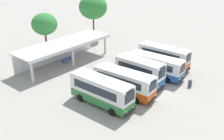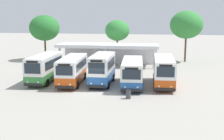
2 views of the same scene
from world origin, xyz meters
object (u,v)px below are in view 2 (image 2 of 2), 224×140
city_bus_nearest_orange (45,67)px  litter_bin_apron (128,94)px  waiting_chair_second_from_end (109,62)px  waiting_chair_middle_seat (113,62)px  city_bus_fourth_amber (132,72)px  city_bus_fifth_blue (164,70)px  city_bus_second_in_row (72,69)px  city_bus_middle_cream (102,68)px  waiting_chair_end_by_column (104,62)px

city_bus_nearest_orange → litter_bin_apron: bearing=-28.6°
city_bus_nearest_orange → litter_bin_apron: city_bus_nearest_orange is taller
city_bus_nearest_orange → litter_bin_apron: 12.28m
waiting_chair_second_from_end → waiting_chair_middle_seat: 0.71m
city_bus_fourth_amber → litter_bin_apron: (0.13, -5.27, -1.21)m
city_bus_nearest_orange → waiting_chair_second_from_end: size_ratio=9.31×
city_bus_fifth_blue → litter_bin_apron: (-3.40, -6.03, -1.33)m
city_bus_second_in_row → city_bus_fourth_amber: (7.06, -0.10, -0.07)m
city_bus_middle_cream → litter_bin_apron: 6.77m
litter_bin_apron → city_bus_second_in_row: bearing=143.2°
city_bus_fourth_amber → city_bus_second_in_row: bearing=179.2°
litter_bin_apron → waiting_chair_second_from_end: bearing=105.4°
city_bus_fourth_amber → city_bus_nearest_orange: bearing=176.9°
waiting_chair_end_by_column → waiting_chair_middle_seat: (1.41, 0.05, 0.00)m
city_bus_second_in_row → city_bus_nearest_orange: bearing=172.4°
city_bus_second_in_row → waiting_chair_end_by_column: 13.21m
city_bus_nearest_orange → waiting_chair_second_from_end: 13.89m
waiting_chair_end_by_column → waiting_chair_middle_seat: same height
waiting_chair_end_by_column → litter_bin_apron: 19.34m
waiting_chair_middle_seat → city_bus_second_in_row: bearing=-102.1°
city_bus_nearest_orange → waiting_chair_end_by_column: size_ratio=9.31×
city_bus_second_in_row → waiting_chair_middle_seat: (2.81, 13.13, -1.22)m
city_bus_nearest_orange → city_bus_fourth_amber: size_ratio=0.98×
waiting_chair_second_from_end → city_bus_fourth_amber: bearing=-69.4°
city_bus_fifth_blue → waiting_chair_second_from_end: bearing=124.3°
city_bus_nearest_orange → city_bus_fifth_blue: size_ratio=1.01×
city_bus_middle_cream → city_bus_fourth_amber: 3.55m
waiting_chair_end_by_column → waiting_chair_second_from_end: size_ratio=1.00×
city_bus_second_in_row → city_bus_fifth_blue: city_bus_fifth_blue is taller
city_bus_middle_cream → waiting_chair_end_by_column: city_bus_middle_cream is taller
city_bus_middle_cream → waiting_chair_second_from_end: (-1.43, 12.96, -1.39)m
city_bus_nearest_orange → waiting_chair_middle_seat: size_ratio=9.31×
city_bus_nearest_orange → city_bus_fifth_blue: (14.12, 0.19, -0.02)m
city_bus_fourth_amber → waiting_chair_second_from_end: (-4.96, 13.20, -1.14)m
city_bus_middle_cream → waiting_chair_second_from_end: bearing=96.3°
city_bus_fifth_blue → waiting_chair_middle_seat: bearing=122.0°
city_bus_second_in_row → city_bus_fourth_amber: city_bus_second_in_row is taller
city_bus_fifth_blue → waiting_chair_second_from_end: city_bus_fifth_blue is taller
city_bus_fifth_blue → waiting_chair_end_by_column: city_bus_fifth_blue is taller
city_bus_fifth_blue → litter_bin_apron: size_ratio=8.82×
city_bus_nearest_orange → waiting_chair_middle_seat: bearing=63.4°
city_bus_second_in_row → litter_bin_apron: size_ratio=9.04×
city_bus_second_in_row → waiting_chair_second_from_end: city_bus_second_in_row is taller
city_bus_fifth_blue → waiting_chair_middle_seat: (-7.78, 12.47, -1.27)m
city_bus_fourth_amber → waiting_chair_end_by_column: 14.40m
city_bus_nearest_orange → city_bus_middle_cream: bearing=-2.7°
city_bus_second_in_row → waiting_chair_second_from_end: 13.32m
city_bus_middle_cream → waiting_chair_second_from_end: size_ratio=7.82×
litter_bin_apron → city_bus_fourth_amber: bearing=91.4°
city_bus_second_in_row → litter_bin_apron: city_bus_second_in_row is taller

